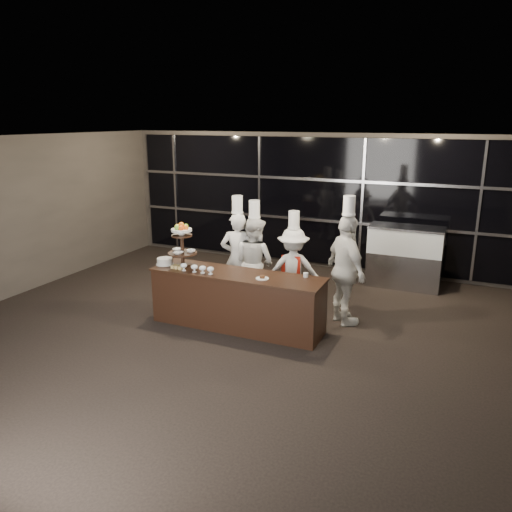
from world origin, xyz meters
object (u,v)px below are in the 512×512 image
at_px(buffet_counter, 237,300).
at_px(chef_d, 346,270).
at_px(chef_a, 238,257).
at_px(display_stand, 182,241).
at_px(display_case, 405,254).
at_px(chef_b, 254,262).
at_px(chef_c, 293,269).
at_px(layer_cake, 165,261).

bearing_deg(buffet_counter, chef_d, 29.21).
relative_size(buffet_counter, chef_a, 1.42).
xyz_separation_m(buffet_counter, chef_a, (-0.47, 1.00, 0.41)).
height_order(display_stand, chef_a, chef_a).
relative_size(display_case, chef_b, 0.75).
height_order(display_case, chef_c, chef_c).
bearing_deg(display_case, display_stand, -134.68).
relative_size(display_stand, display_case, 0.52).
bearing_deg(display_case, layer_cake, -137.02).
bearing_deg(chef_b, layer_cake, -138.06).
relative_size(chef_b, chef_d, 0.91).
distance_m(chef_a, chef_c, 1.03).
relative_size(display_case, chef_a, 0.72).
distance_m(display_case, chef_b, 3.19).
bearing_deg(chef_d, chef_b, 175.11).
height_order(chef_c, chef_d, chef_d).
bearing_deg(display_case, chef_b, -136.50).
distance_m(buffet_counter, chef_a, 1.18).
distance_m(layer_cake, display_case, 4.78).
bearing_deg(buffet_counter, chef_c, 63.88).
height_order(chef_b, chef_c, chef_b).
relative_size(display_stand, layer_cake, 2.48).
xyz_separation_m(display_stand, chef_c, (1.55, 1.12, -0.59)).
height_order(buffet_counter, chef_b, chef_b).
height_order(display_stand, chef_c, chef_c).
height_order(layer_cake, chef_c, chef_c).
bearing_deg(buffet_counter, layer_cake, -177.84).
xyz_separation_m(buffet_counter, chef_d, (1.54, 0.86, 0.46)).
bearing_deg(buffet_counter, chef_a, 115.20).
relative_size(display_stand, chef_d, 0.35).
xyz_separation_m(chef_b, chef_c, (0.69, 0.11, -0.08)).
distance_m(display_stand, display_case, 4.55).
distance_m(buffet_counter, layer_cake, 1.42).
xyz_separation_m(display_stand, chef_a, (0.53, 1.00, -0.47)).
xyz_separation_m(buffet_counter, layer_cake, (-1.32, -0.05, 0.51)).
bearing_deg(chef_c, display_stand, -144.21).
bearing_deg(display_stand, chef_b, 49.72).
distance_m(layer_cake, chef_b, 1.59).
distance_m(layer_cake, chef_a, 1.36).
height_order(chef_a, chef_b, chef_a).
bearing_deg(display_stand, display_case, 45.32).
xyz_separation_m(display_stand, chef_d, (2.54, 0.86, -0.41)).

